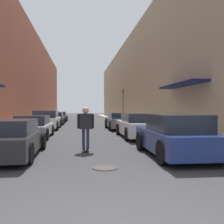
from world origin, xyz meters
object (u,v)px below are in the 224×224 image
object	(u,v)px
parked_car_right_1	(139,126)
skateboarder	(86,124)
parked_car_left_1	(34,127)
parked_car_left_3	(55,118)
traffic_light	(123,101)
parked_car_right_0	(176,136)
manhole_cover	(105,168)
parked_car_left_0	(8,139)
parked_car_right_2	(120,121)
parked_car_left_2	(46,120)
parked_car_left_4	(59,117)

from	to	relation	value
parked_car_right_1	skateboarder	world-z (taller)	skateboarder
parked_car_left_1	parked_car_left_3	bearing A→B (deg)	89.91
parked_car_right_1	traffic_light	world-z (taller)	traffic_light
parked_car_left_1	parked_car_right_0	size ratio (longest dim) A/B	0.98
manhole_cover	parked_car_left_0	bearing A→B (deg)	147.00
parked_car_left_0	parked_car_right_2	distance (m)	11.71
parked_car_left_2	parked_car_right_2	distance (m)	5.64
parked_car_left_0	parked_car_left_3	size ratio (longest dim) A/B	0.95
parked_car_left_4	manhole_cover	size ratio (longest dim) A/B	5.95
parked_car_right_0	traffic_light	xyz separation A→B (m)	(2.50, 24.08, 1.85)
parked_car_left_2	traffic_light	distance (m)	14.96
parked_car_left_0	manhole_cover	world-z (taller)	parked_car_left_0
parked_car_left_3	skateboarder	size ratio (longest dim) A/B	2.77
parked_car_left_3	parked_car_right_0	xyz separation A→B (m)	(5.62, -17.32, 0.07)
parked_car_left_2	traffic_light	world-z (taller)	traffic_light
parked_car_left_3	parked_car_right_2	world-z (taller)	parked_car_right_2
manhole_cover	parked_car_left_4	bearing A→B (deg)	97.21
traffic_light	parked_car_left_1	bearing A→B (deg)	-114.16
parked_car_left_4	traffic_light	xyz separation A→B (m)	(8.10, 0.89, 1.93)
parked_car_right_0	traffic_light	distance (m)	24.28
parked_car_right_0	skateboarder	size ratio (longest dim) A/B	2.54
parked_car_left_0	parked_car_left_2	world-z (taller)	parked_car_left_2
skateboarder	traffic_light	world-z (taller)	traffic_light
manhole_cover	traffic_light	xyz separation A→B (m)	(5.00, 25.43, 2.52)
parked_car_right_0	parked_car_left_4	bearing A→B (deg)	103.57
parked_car_left_4	parked_car_right_1	xyz separation A→B (m)	(5.69, -17.73, 0.06)
parked_car_left_0	parked_car_left_2	distance (m)	11.08
parked_car_left_4	traffic_light	distance (m)	8.37
parked_car_right_1	traffic_light	xyz separation A→B (m)	(2.41, 18.62, 1.88)
parked_car_right_2	parked_car_right_0	bearing A→B (deg)	-89.55
parked_car_left_4	skateboarder	world-z (taller)	skateboarder
parked_car_right_0	parked_car_right_2	bearing A→B (deg)	90.45
parked_car_right_1	parked_car_left_3	bearing A→B (deg)	115.70
parked_car_right_0	skateboarder	distance (m)	3.27
skateboarder	traffic_light	bearing A→B (deg)	76.51
parked_car_left_2	parked_car_left_4	world-z (taller)	parked_car_left_2
parked_car_left_3	manhole_cover	world-z (taller)	parked_car_left_3
parked_car_left_0	parked_car_left_2	size ratio (longest dim) A/B	1.00
parked_car_left_2	parked_car_right_1	xyz separation A→B (m)	(5.78, -6.23, -0.04)
parked_car_right_2	skateboarder	xyz separation A→B (m)	(-2.86, -9.60, 0.38)
parked_car_right_0	skateboarder	xyz separation A→B (m)	(-2.95, 1.38, 0.33)
parked_car_left_1	skateboarder	distance (m)	5.32
parked_car_left_0	parked_car_right_2	world-z (taller)	parked_car_right_2
parked_car_left_0	manhole_cover	size ratio (longest dim) A/B	6.18
parked_car_left_1	manhole_cover	world-z (taller)	parked_car_left_1
manhole_cover	parked_car_left_1	bearing A→B (deg)	113.26
parked_car_left_4	parked_car_right_2	world-z (taller)	parked_car_right_2
parked_car_left_3	skateboarder	bearing A→B (deg)	-80.49
parked_car_left_0	parked_car_left_3	xyz separation A→B (m)	(-0.10, 16.70, -0.00)
skateboarder	parked_car_right_0	bearing A→B (deg)	-25.15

